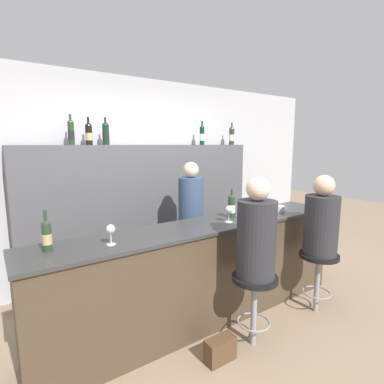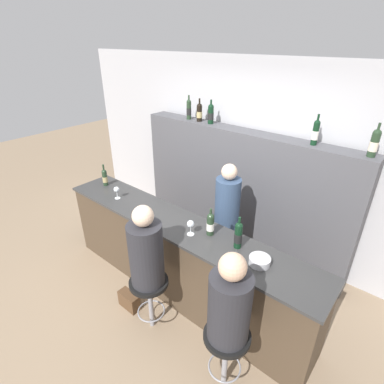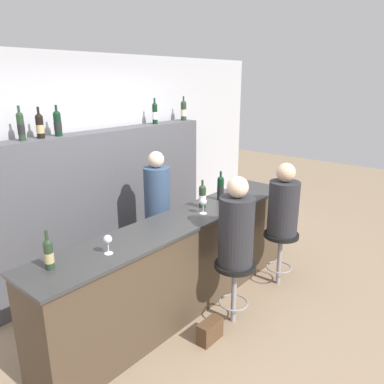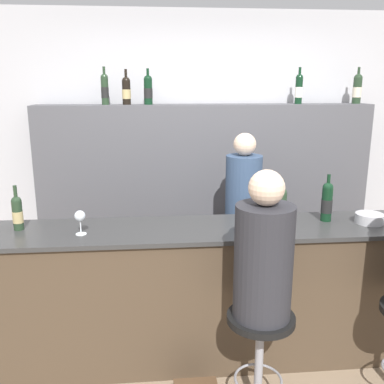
# 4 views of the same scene
# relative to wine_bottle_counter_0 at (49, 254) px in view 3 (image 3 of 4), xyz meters

# --- Properties ---
(ground_plane) EXTENTS (16.00, 16.00, 0.00)m
(ground_plane) POSITION_rel_wine_bottle_counter_0_xyz_m (1.39, -0.33, -1.10)
(ground_plane) COLOR #8C755B
(wall_back) EXTENTS (6.40, 0.05, 2.60)m
(wall_back) POSITION_rel_wine_bottle_counter_0_xyz_m (1.39, 1.41, 0.20)
(wall_back) COLOR #B2B2B7
(wall_back) RESTS_ON ground_plane
(bar_counter) EXTENTS (3.31, 0.56, 0.99)m
(bar_counter) POSITION_rel_wine_bottle_counter_0_xyz_m (1.39, -0.07, -0.61)
(bar_counter) COLOR #473828
(bar_counter) RESTS_ON ground_plane
(back_bar_cabinet) EXTENTS (3.11, 0.28, 1.74)m
(back_bar_cabinet) POSITION_rel_wine_bottle_counter_0_xyz_m (1.39, 1.19, -0.23)
(back_bar_cabinet) COLOR #4C4C51
(back_bar_cabinet) RESTS_ON ground_plane
(wine_bottle_counter_0) EXTENTS (0.07, 0.07, 0.30)m
(wine_bottle_counter_0) POSITION_rel_wine_bottle_counter_0_xyz_m (0.00, 0.00, 0.00)
(wine_bottle_counter_0) COLOR #233823
(wine_bottle_counter_0) RESTS_ON bar_counter
(wine_bottle_counter_1) EXTENTS (0.08, 0.08, 0.30)m
(wine_bottle_counter_1) POSITION_rel_wine_bottle_counter_0_xyz_m (1.78, 0.00, 0.01)
(wine_bottle_counter_1) COLOR #233823
(wine_bottle_counter_1) RESTS_ON bar_counter
(wine_bottle_counter_2) EXTENTS (0.08, 0.08, 0.33)m
(wine_bottle_counter_2) POSITION_rel_wine_bottle_counter_0_xyz_m (2.11, -0.00, 0.02)
(wine_bottle_counter_2) COLOR black
(wine_bottle_counter_2) RESTS_ON bar_counter
(wine_bottle_backbar_0) EXTENTS (0.07, 0.07, 0.33)m
(wine_bottle_backbar_0) POSITION_rel_wine_bottle_counter_0_xyz_m (0.48, 1.19, 0.78)
(wine_bottle_backbar_0) COLOR #233823
(wine_bottle_backbar_0) RESTS_ON back_bar_cabinet
(wine_bottle_backbar_1) EXTENTS (0.08, 0.08, 0.31)m
(wine_bottle_backbar_1) POSITION_rel_wine_bottle_counter_0_xyz_m (0.67, 1.19, 0.76)
(wine_bottle_backbar_1) COLOR black
(wine_bottle_backbar_1) RESTS_ON back_bar_cabinet
(wine_bottle_backbar_2) EXTENTS (0.08, 0.08, 0.32)m
(wine_bottle_backbar_2) POSITION_rel_wine_bottle_counter_0_xyz_m (0.87, 1.19, 0.77)
(wine_bottle_backbar_2) COLOR black
(wine_bottle_backbar_2) RESTS_ON back_bar_cabinet
(wine_bottle_backbar_3) EXTENTS (0.07, 0.07, 0.33)m
(wine_bottle_backbar_3) POSITION_rel_wine_bottle_counter_0_xyz_m (2.26, 1.19, 0.78)
(wine_bottle_backbar_3) COLOR black
(wine_bottle_backbar_3) RESTS_ON back_bar_cabinet
(wine_bottle_backbar_4) EXTENTS (0.08, 0.08, 0.33)m
(wine_bottle_backbar_4) POSITION_rel_wine_bottle_counter_0_xyz_m (2.82, 1.19, 0.78)
(wine_bottle_backbar_4) COLOR #233823
(wine_bottle_backbar_4) RESTS_ON back_bar_cabinet
(wine_glass_0) EXTENTS (0.07, 0.07, 0.16)m
(wine_glass_0) POSITION_rel_wine_bottle_counter_0_xyz_m (0.43, -0.13, -0.00)
(wine_glass_0) COLOR silver
(wine_glass_0) RESTS_ON bar_counter
(wine_glass_1) EXTENTS (0.08, 0.08, 0.16)m
(wine_glass_1) POSITION_rel_wine_bottle_counter_0_xyz_m (1.63, -0.13, 0.00)
(wine_glass_1) COLOR silver
(wine_glass_1) RESTS_ON bar_counter
(metal_bowl) EXTENTS (0.19, 0.19, 0.07)m
(metal_bowl) POSITION_rel_wine_bottle_counter_0_xyz_m (2.39, -0.08, -0.09)
(metal_bowl) COLOR #B7B7BC
(metal_bowl) RESTS_ON bar_counter
(bar_stool_left) EXTENTS (0.39, 0.39, 0.63)m
(bar_stool_left) POSITION_rel_wine_bottle_counter_0_xyz_m (1.50, -0.63, -0.60)
(bar_stool_left) COLOR gray
(bar_stool_left) RESTS_ON ground_plane
(guest_seated_left) EXTENTS (0.33, 0.33, 0.85)m
(guest_seated_left) POSITION_rel_wine_bottle_counter_0_xyz_m (1.50, -0.63, -0.10)
(guest_seated_left) COLOR #28282D
(guest_seated_left) RESTS_ON bar_stool_left
(bar_stool_right) EXTENTS (0.39, 0.39, 0.63)m
(bar_stool_right) POSITION_rel_wine_bottle_counter_0_xyz_m (2.43, -0.63, -0.60)
(bar_stool_right) COLOR gray
(bar_stool_right) RESTS_ON ground_plane
(guest_seated_right) EXTENTS (0.34, 0.34, 0.82)m
(guest_seated_right) POSITION_rel_wine_bottle_counter_0_xyz_m (2.43, -0.63, -0.12)
(guest_seated_right) COLOR #28282D
(guest_seated_right) RESTS_ON bar_stool_right
(bartender) EXTENTS (0.29, 0.29, 1.55)m
(bartender) POSITION_rel_wine_bottle_counter_0_xyz_m (1.63, 0.54, -0.38)
(bartender) COLOR #334766
(bartender) RESTS_ON ground_plane
(handbag) EXTENTS (0.26, 0.12, 0.20)m
(handbag) POSITION_rel_wine_bottle_counter_0_xyz_m (1.12, -0.63, -1.00)
(handbag) COLOR #513823
(handbag) RESTS_ON ground_plane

